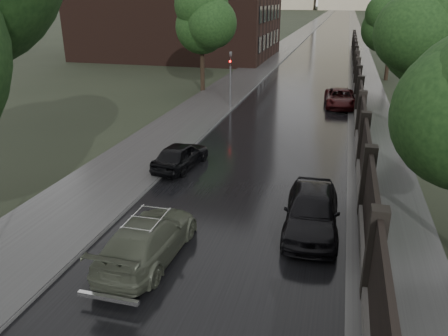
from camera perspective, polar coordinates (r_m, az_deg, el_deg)
road at (r=195.47m, az=14.83°, el=18.56°), size 8.00×420.00×0.02m
sidewalk_left at (r=195.67m, az=12.98°, el=18.74°), size 4.00×420.00×0.16m
verge_right at (r=195.45m, az=16.52°, el=18.41°), size 3.00×420.00×0.08m
fence_right at (r=37.90m, az=16.98°, el=10.60°), size 0.45×75.72×2.70m
tree_left_far at (r=37.15m, az=-2.94°, el=17.86°), size 4.25×4.25×7.39m
tree_right_b at (r=27.73m, az=24.35°, el=14.26°), size 4.08×4.08×7.01m
tree_right_c at (r=45.56m, az=21.17°, el=16.82°), size 4.08×4.08×7.01m
traffic_light at (r=31.67m, az=0.85°, el=12.08°), size 0.16×0.32×4.00m
volga_sedan at (r=13.68m, az=-9.91°, el=-9.07°), size 1.99×4.65×1.34m
hatchback_left at (r=20.55m, az=-5.69°, el=1.66°), size 1.96×3.85×1.26m
car_right_near at (r=15.23m, az=11.38°, el=-5.44°), size 1.98×4.57×1.53m
car_right_far at (r=33.46m, az=14.95°, el=8.82°), size 2.52×4.79×1.28m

